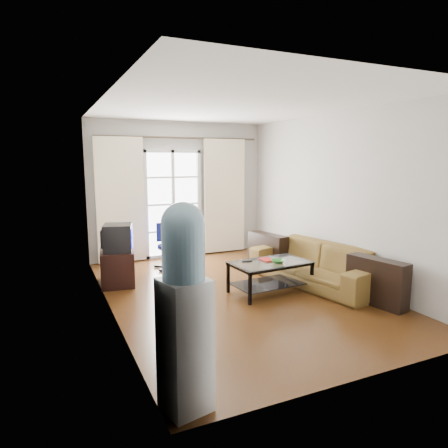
{
  "coord_description": "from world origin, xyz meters",
  "views": [
    {
      "loc": [
        -2.53,
        -5.11,
        1.95
      ],
      "look_at": [
        -0.03,
        0.35,
        0.99
      ],
      "focal_mm": 32.0,
      "sensor_mm": 36.0,
      "label": 1
    }
  ],
  "objects_px": {
    "coffee_table": "(270,273)",
    "task_chair": "(168,255)",
    "tv_stand": "(117,267)",
    "crt_tv": "(117,238)",
    "water_cooler": "(184,304)",
    "sofa": "(314,264)"
  },
  "relations": [
    {
      "from": "sofa",
      "to": "tv_stand",
      "type": "distance_m",
      "value": 3.13
    },
    {
      "from": "sofa",
      "to": "coffee_table",
      "type": "height_order",
      "value": "sofa"
    },
    {
      "from": "coffee_table",
      "to": "crt_tv",
      "type": "height_order",
      "value": "crt_tv"
    },
    {
      "from": "coffee_table",
      "to": "crt_tv",
      "type": "distance_m",
      "value": 2.42
    },
    {
      "from": "task_chair",
      "to": "water_cooler",
      "type": "relative_size",
      "value": 0.5
    },
    {
      "from": "sofa",
      "to": "water_cooler",
      "type": "xyz_separation_m",
      "value": [
        -2.92,
        -2.22,
        0.54
      ]
    },
    {
      "from": "tv_stand",
      "to": "sofa",
      "type": "bearing_deg",
      "value": -16.54
    },
    {
      "from": "crt_tv",
      "to": "task_chair",
      "type": "relative_size",
      "value": 0.67
    },
    {
      "from": "coffee_table",
      "to": "task_chair",
      "type": "height_order",
      "value": "task_chair"
    },
    {
      "from": "coffee_table",
      "to": "task_chair",
      "type": "distance_m",
      "value": 2.17
    },
    {
      "from": "tv_stand",
      "to": "task_chair",
      "type": "relative_size",
      "value": 0.91
    },
    {
      "from": "crt_tv",
      "to": "task_chair",
      "type": "xyz_separation_m",
      "value": [
        1.0,
        0.62,
        -0.52
      ]
    },
    {
      "from": "tv_stand",
      "to": "task_chair",
      "type": "xyz_separation_m",
      "value": [
        1.01,
        0.56,
        -0.03
      ]
    },
    {
      "from": "tv_stand",
      "to": "water_cooler",
      "type": "relative_size",
      "value": 0.45
    },
    {
      "from": "coffee_table",
      "to": "tv_stand",
      "type": "distance_m",
      "value": 2.42
    },
    {
      "from": "coffee_table",
      "to": "water_cooler",
      "type": "bearing_deg",
      "value": -133.86
    },
    {
      "from": "sofa",
      "to": "task_chair",
      "type": "xyz_separation_m",
      "value": [
        -1.83,
        1.87,
        -0.08
      ]
    },
    {
      "from": "tv_stand",
      "to": "task_chair",
      "type": "bearing_deg",
      "value": 37.19
    },
    {
      "from": "crt_tv",
      "to": "water_cooler",
      "type": "xyz_separation_m",
      "value": [
        -0.08,
        -3.47,
        0.11
      ]
    },
    {
      "from": "tv_stand",
      "to": "crt_tv",
      "type": "bearing_deg",
      "value": -78.72
    },
    {
      "from": "sofa",
      "to": "crt_tv",
      "type": "bearing_deg",
      "value": -124.17
    },
    {
      "from": "tv_stand",
      "to": "coffee_table",
      "type": "bearing_deg",
      "value": -26.61
    }
  ]
}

